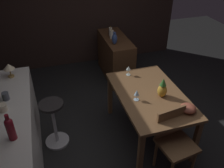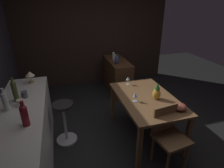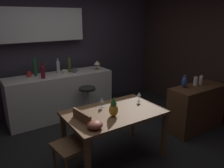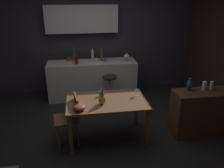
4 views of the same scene
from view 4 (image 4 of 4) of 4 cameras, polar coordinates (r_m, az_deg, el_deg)
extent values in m
plane|color=black|center=(4.43, -1.68, -11.39)|extent=(9.00, 9.00, 0.00)
cube|color=#38333D|center=(5.90, -4.40, 10.79)|extent=(5.20, 0.10, 2.60)
cube|color=white|center=(5.69, -7.60, 15.86)|extent=(1.70, 0.32, 0.64)
cube|color=brown|center=(3.86, -1.28, -4.37)|extent=(1.34, 0.84, 0.04)
cube|color=brown|center=(4.34, -10.11, -7.09)|extent=(0.06, 0.06, 0.70)
cube|color=brown|center=(4.47, 6.08, -5.98)|extent=(0.06, 0.06, 0.70)
cube|color=brown|center=(3.71, -10.25, -12.62)|extent=(0.06, 0.06, 0.70)
cube|color=brown|center=(3.85, 8.89, -11.07)|extent=(0.06, 0.06, 0.70)
cube|color=silver|center=(5.61, -4.90, 1.14)|extent=(2.10, 0.60, 0.90)
cube|color=#56351E|center=(4.48, 21.62, -6.54)|extent=(1.10, 0.44, 0.82)
cube|color=brown|center=(3.92, -11.29, -8.65)|extent=(0.45, 0.45, 0.04)
cube|color=brown|center=(3.84, -8.83, -5.73)|extent=(0.08, 0.38, 0.40)
cylinder|color=brown|center=(3.91, -13.16, -13.13)|extent=(0.04, 0.04, 0.44)
cylinder|color=brown|center=(4.18, -13.49, -10.67)|extent=(0.04, 0.04, 0.44)
cylinder|color=brown|center=(3.93, -8.41, -12.57)|extent=(0.04, 0.04, 0.44)
cylinder|color=brown|center=(4.19, -9.07, -10.16)|extent=(0.04, 0.04, 0.44)
cylinder|color=#262323|center=(5.08, -0.65, 1.72)|extent=(0.32, 0.32, 0.04)
cylinder|color=silver|center=(5.20, -0.63, -1.79)|extent=(0.04, 0.04, 0.66)
cylinder|color=silver|center=(5.34, -0.62, -4.98)|extent=(0.34, 0.34, 0.03)
cylinder|color=silver|center=(4.05, 6.00, -2.86)|extent=(0.07, 0.07, 0.00)
cylinder|color=silver|center=(4.03, 6.03, -2.29)|extent=(0.01, 0.01, 0.08)
cone|color=silver|center=(4.00, 6.07, -1.36)|extent=(0.07, 0.07, 0.06)
cylinder|color=silver|center=(4.05, -2.70, -2.75)|extent=(0.07, 0.07, 0.00)
cylinder|color=silver|center=(4.03, -2.71, -2.27)|extent=(0.01, 0.01, 0.07)
cone|color=silver|center=(4.00, -2.73, -1.31)|extent=(0.07, 0.07, 0.08)
ellipsoid|color=gold|center=(3.70, -2.51, -3.80)|extent=(0.12, 0.12, 0.17)
cone|color=#2D6B28|center=(3.65, -2.54, -1.89)|extent=(0.09, 0.09, 0.10)
ellipsoid|color=#9E4C38|center=(3.56, -8.14, -5.83)|extent=(0.19, 0.19, 0.09)
cylinder|color=#1E592D|center=(5.57, -9.55, 7.21)|extent=(0.06, 0.06, 0.29)
sphere|color=#1E592D|center=(5.53, -9.64, 8.67)|extent=(0.06, 0.06, 0.06)
cylinder|color=#1E592D|center=(5.52, -9.68, 9.22)|extent=(0.03, 0.03, 0.07)
cylinder|color=silver|center=(5.56, -4.87, 7.01)|extent=(0.07, 0.07, 0.22)
sphere|color=silver|center=(5.54, -4.91, 8.09)|extent=(0.07, 0.07, 0.07)
cylinder|color=silver|center=(5.53, -4.92, 8.59)|extent=(0.03, 0.03, 0.06)
cylinder|color=maroon|center=(5.30, -8.88, 6.01)|extent=(0.08, 0.08, 0.21)
sphere|color=maroon|center=(5.27, -8.95, 7.08)|extent=(0.08, 0.08, 0.08)
cylinder|color=maroon|center=(5.26, -8.98, 7.67)|extent=(0.04, 0.04, 0.06)
cylinder|color=#475623|center=(5.50, -2.61, 7.13)|extent=(0.06, 0.06, 0.26)
sphere|color=#475623|center=(5.47, -2.63, 8.43)|extent=(0.06, 0.06, 0.06)
cylinder|color=#475623|center=(5.46, -2.64, 8.94)|extent=(0.02, 0.02, 0.06)
cylinder|color=red|center=(5.58, -10.82, 6.11)|extent=(0.08, 0.08, 0.10)
torus|color=red|center=(5.58, -10.30, 6.19)|extent=(0.05, 0.01, 0.05)
cylinder|color=beige|center=(5.45, -3.93, 5.98)|extent=(0.10, 0.10, 0.08)
torus|color=beige|center=(5.45, -3.31, 6.05)|extent=(0.05, 0.01, 0.05)
cylinder|color=#515660|center=(5.45, -1.75, 6.09)|extent=(0.08, 0.08, 0.10)
torus|color=#515660|center=(5.45, -1.22, 6.16)|extent=(0.05, 0.01, 0.05)
cylinder|color=#A58447|center=(5.51, 3.63, 5.83)|extent=(0.08, 0.08, 0.02)
cylinder|color=#A58447|center=(5.49, 3.65, 6.43)|extent=(0.02, 0.02, 0.10)
cone|color=beige|center=(5.47, 3.67, 7.33)|extent=(0.14, 0.14, 0.08)
cylinder|color=white|center=(4.40, 23.59, -0.34)|extent=(0.06, 0.06, 0.16)
ellipsoid|color=yellow|center=(4.37, 23.77, 0.78)|extent=(0.01, 0.01, 0.03)
cylinder|color=white|center=(4.35, 22.05, -0.41)|extent=(0.07, 0.07, 0.15)
ellipsoid|color=yellow|center=(4.32, 22.21, 0.69)|extent=(0.01, 0.01, 0.03)
ellipsoid|color=#334C8C|center=(4.23, 18.76, -0.18)|extent=(0.09, 0.09, 0.20)
cylinder|color=#334C8C|center=(4.20, 18.94, 1.23)|extent=(0.05, 0.05, 0.02)
camera|label=1|loc=(5.04, -32.80, 20.74)|focal=38.37mm
camera|label=2|loc=(5.04, -31.67, 15.44)|focal=29.60mm
camera|label=3|loc=(1.63, -51.72, -1.98)|focal=35.34mm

